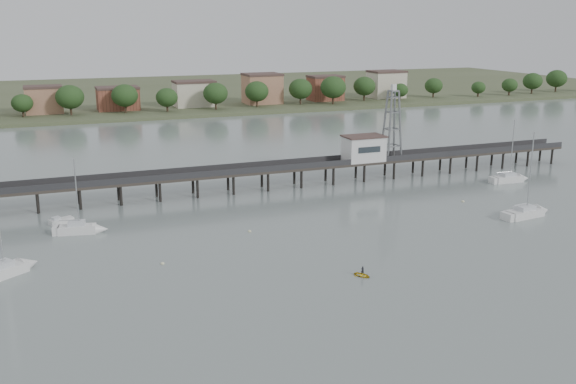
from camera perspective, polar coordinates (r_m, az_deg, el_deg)
name	(u,v)px	position (r m, az deg, el deg)	size (l,w,h in m)	color
ground_plane	(413,319)	(73.33, 11.07, -10.99)	(500.00, 500.00, 0.00)	slate
pier	(248,172)	(124.11, -3.59, 1.83)	(150.00, 5.00, 5.50)	#2D2823
pier_building	(364,148)	(133.00, 6.73, 3.89)	(8.40, 5.40, 5.30)	silver
lattice_tower	(392,125)	(135.37, 9.24, 5.90)	(3.20, 3.20, 15.50)	slate
sailboat_a	(11,269)	(91.24, -23.39, -6.30)	(8.53, 7.17, 14.33)	silver
sailboat_d	(531,212)	(115.85, 20.79, -1.69)	(9.62, 3.96, 15.32)	silver
sailboat_e	(513,179)	(139.51, 19.37, 1.13)	(8.33, 2.76, 13.60)	silver
sailboat_b	(85,229)	(104.40, -17.63, -3.16)	(7.76, 3.58, 12.43)	silver
white_tender	(61,221)	(110.43, -19.55, -2.46)	(4.04, 2.85, 1.45)	silver
yellow_dinghy	(362,276)	(83.78, 6.62, -7.44)	(1.65, 0.48, 2.31)	gold
dinghy_occupant	(362,276)	(83.78, 6.62, -7.44)	(0.41, 1.12, 0.27)	black
mooring_buoys	(300,233)	(99.39, 1.04, -3.68)	(80.65, 12.11, 0.39)	beige
far_shore	(127,94)	(298.83, -14.11, 8.46)	(500.00, 170.00, 10.40)	#475133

